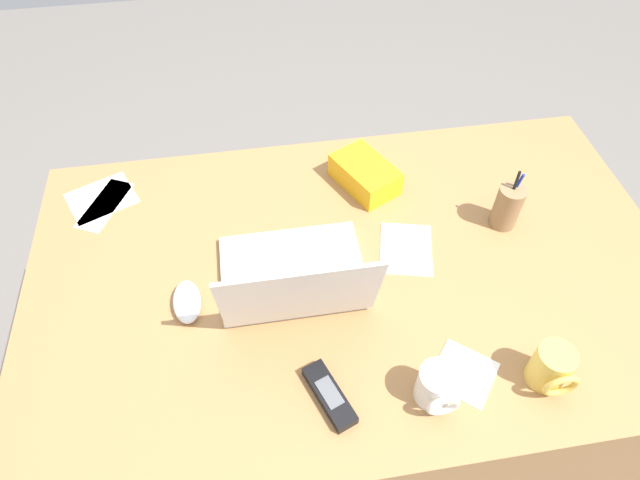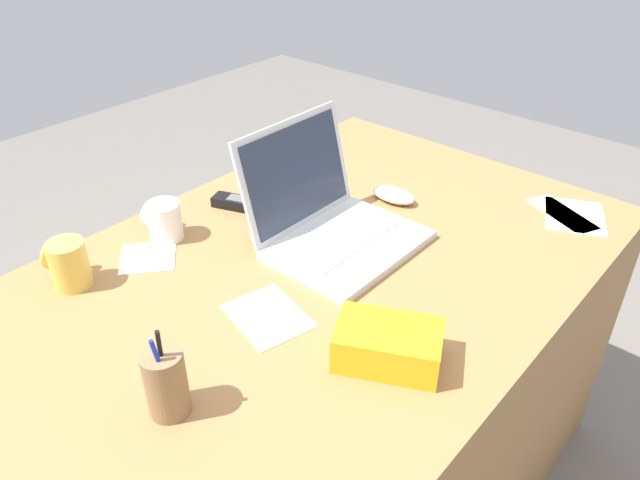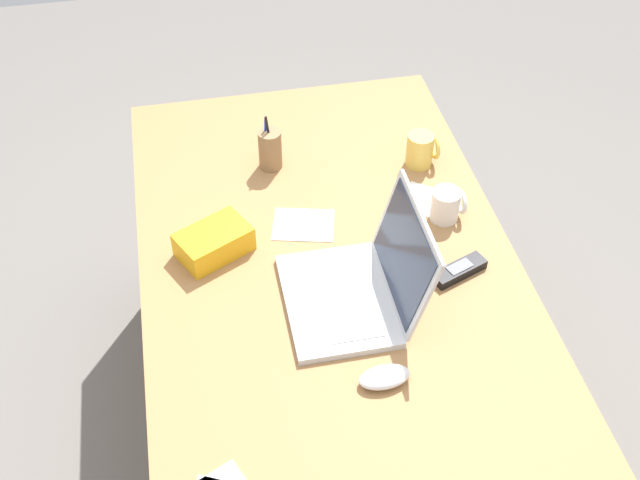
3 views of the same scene
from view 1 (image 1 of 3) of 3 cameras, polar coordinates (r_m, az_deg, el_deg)
name	(u,v)px [view 1 (image 1 of 3)]	position (r m, az deg, el deg)	size (l,w,h in m)	color
ground_plane	(344,402)	(1.90, 2.52, -16.85)	(6.00, 6.00, 0.00)	slate
desk	(348,348)	(1.56, 3.00, -11.43)	(1.50, 0.92, 0.76)	#9E7042
laptop	(295,279)	(1.16, -2.68, -4.12)	(0.32, 0.31, 0.25)	silver
computer_mouse	(187,302)	(1.20, -13.96, -6.37)	(0.06, 0.11, 0.03)	white
coffee_mug_white	(551,368)	(1.14, 23.38, -12.40)	(0.07, 0.09, 0.10)	#E0BC4C
coffee_mug_tall	(436,387)	(1.06, 12.27, -15.04)	(0.07, 0.09, 0.09)	white
cordless_phone	(329,395)	(1.07, 1.00, -16.16)	(0.09, 0.15, 0.03)	black
pen_holder	(507,206)	(1.36, 19.30, 3.39)	(0.06, 0.06, 0.17)	olive
snack_bag	(365,174)	(1.40, 4.80, 6.97)	(0.11, 0.17, 0.07)	#F2AD19
paper_note_near_laptop	(464,373)	(1.14, 15.06, -13.51)	(0.11, 0.11, 0.00)	white
paper_note_left	(105,205)	(1.47, -21.90, 3.47)	(0.07, 0.18, 0.00)	white
paper_note_right	(102,198)	(1.49, -22.20, 4.14)	(0.16, 0.13, 0.00)	white
paper_note_front	(406,249)	(1.29, 9.13, -0.94)	(0.12, 0.15, 0.00)	white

